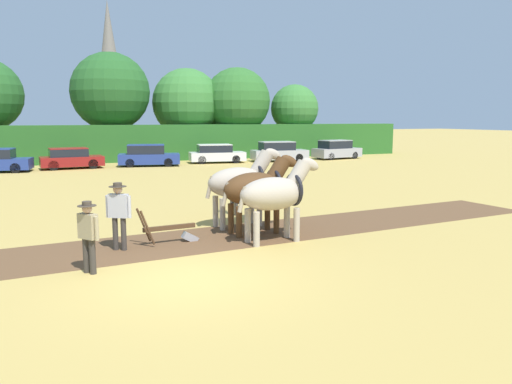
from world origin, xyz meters
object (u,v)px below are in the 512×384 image
at_px(draft_horse_trail_left, 241,182).
at_px(parked_car_center_right, 148,156).
at_px(church_spire, 110,68).
at_px(tree_center, 110,92).
at_px(tree_far_right, 294,109).
at_px(parked_car_end_right, 336,150).
at_px(parked_car_center, 71,159).
at_px(draft_horse_lead_left, 276,193).
at_px(farmer_beside_team, 234,190).
at_px(tree_right, 237,101).
at_px(parked_car_right, 216,154).
at_px(tree_center_right, 187,103).
at_px(draft_horse_lead_right, 257,188).
at_px(farmer_onlooker_left, 88,232).
at_px(farmer_at_plow, 119,210).
at_px(plow, 174,232).

height_order(draft_horse_trail_left, parked_car_center_right, draft_horse_trail_left).
xyz_separation_m(church_spire, draft_horse_trail_left, (-4.56, -68.10, -9.85)).
bearing_deg(tree_center, draft_horse_trail_left, -89.36).
relative_size(tree_far_right, parked_car_end_right, 1.49).
distance_m(draft_horse_trail_left, parked_car_center, 22.19).
distance_m(draft_horse_lead_left, draft_horse_trail_left, 2.29).
distance_m(farmer_beside_team, parked_car_center_right, 19.78).
relative_size(tree_right, parked_car_right, 1.78).
height_order(tree_far_right, draft_horse_lead_left, tree_far_right).
height_order(tree_center_right, draft_horse_lead_right, tree_center_right).
height_order(tree_center_right, parked_car_right, tree_center_right).
height_order(draft_horse_lead_left, parked_car_end_right, draft_horse_lead_left).
bearing_deg(parked_car_center_right, draft_horse_lead_right, -80.93).
bearing_deg(tree_center, draft_horse_lead_right, -89.25).
relative_size(tree_center_right, farmer_onlooker_left, 4.80).
bearing_deg(farmer_onlooker_left, tree_far_right, 20.00).
bearing_deg(draft_horse_lead_left, tree_far_right, 57.58).
xyz_separation_m(draft_horse_lead_right, parked_car_center_right, (1.16, 22.70, -0.62)).
height_order(church_spire, parked_car_center, church_spire).
relative_size(tree_right, farmer_onlooker_left, 4.88).
distance_m(tree_center, tree_center_right, 6.71).
relative_size(tree_far_right, farmer_onlooker_left, 4.04).
xyz_separation_m(draft_horse_lead_left, draft_horse_lead_right, (-0.09, 1.14, -0.00)).
bearing_deg(draft_horse_trail_left, parked_car_center_right, 82.57).
relative_size(draft_horse_lead_right, farmer_beside_team, 1.64).
distance_m(draft_horse_lead_left, parked_car_center_right, 23.87).
bearing_deg(tree_center_right, farmer_at_plow, -108.49).
distance_m(tree_center, draft_horse_lead_left, 31.56).
relative_size(draft_horse_trail_left, parked_car_end_right, 0.62).
distance_m(tree_far_right, farmer_beside_team, 30.61).
bearing_deg(farmer_onlooker_left, parked_car_end_right, 12.87).
distance_m(draft_horse_trail_left, farmer_at_plow, 4.31).
bearing_deg(parked_car_center_right, church_spire, 97.89).
xyz_separation_m(parked_car_center, parked_car_center_right, (5.26, -0.25, 0.05)).
xyz_separation_m(tree_far_right, parked_car_end_right, (0.98, -5.94, -3.58)).
height_order(church_spire, plow, church_spire).
bearing_deg(tree_far_right, tree_center, 175.72).
relative_size(draft_horse_lead_right, parked_car_end_right, 0.59).
xyz_separation_m(tree_center_right, plow, (-8.84, -30.73, -4.46)).
xyz_separation_m(parked_car_right, parked_car_end_right, (10.65, -0.39, 0.06)).
bearing_deg(tree_far_right, draft_horse_lead_left, -118.26).
distance_m(tree_far_right, farmer_onlooker_left, 37.75).
relative_size(tree_center, parked_car_center, 2.11).
bearing_deg(draft_horse_lead_right, parked_car_center, 95.97).
distance_m(draft_horse_lead_left, draft_horse_lead_right, 1.14).
distance_m(tree_center, parked_car_right, 10.90).
bearing_deg(farmer_beside_team, parked_car_right, 47.51).
relative_size(farmer_beside_team, parked_car_end_right, 0.36).
bearing_deg(draft_horse_lead_left, parked_car_end_right, 50.43).
xyz_separation_m(tree_center, church_spire, (4.89, 39.11, 5.66)).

